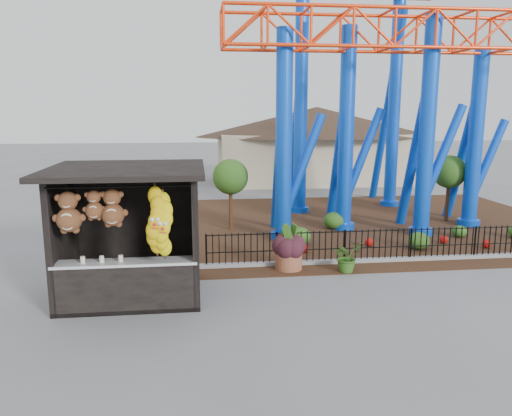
{
  "coord_description": "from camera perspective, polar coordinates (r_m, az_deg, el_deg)",
  "views": [
    {
      "loc": [
        -1.41,
        -10.54,
        4.38
      ],
      "look_at": [
        0.03,
        1.5,
        2.0
      ],
      "focal_mm": 35.0,
      "sensor_mm": 36.0,
      "label": 1
    }
  ],
  "objects": [
    {
      "name": "mulch_bed",
      "position": [
        19.8,
        9.24,
        -1.81
      ],
      "size": [
        18.0,
        12.0,
        0.02
      ],
      "primitive_type": "cube",
      "color": "#331E11",
      "rests_on": "ground"
    },
    {
      "name": "roller_coaster",
      "position": [
        19.98,
        12.87,
        16.75
      ],
      "size": [
        11.0,
        6.37,
        10.82
      ],
      "color": "blue",
      "rests_on": "ground"
    },
    {
      "name": "pavilion",
      "position": [
        31.46,
        6.92,
        8.61
      ],
      "size": [
        15.0,
        15.0,
        4.8
      ],
      "color": "#BFAD8C",
      "rests_on": "ground"
    },
    {
      "name": "potted_plant",
      "position": [
        13.97,
        10.36,
        -5.48
      ],
      "size": [
        0.99,
        0.93,
        0.88
      ],
      "primitive_type": "imported",
      "rotation": [
        0.0,
        0.0,
        0.38
      ],
      "color": "#30601C",
      "rests_on": "ground"
    },
    {
      "name": "curb",
      "position": [
        15.21,
        14.42,
        -5.76
      ],
      "size": [
        18.0,
        0.18,
        0.12
      ],
      "primitive_type": "cube",
      "color": "gray",
      "rests_on": "ground"
    },
    {
      "name": "picket_fence",
      "position": [
        15.44,
        17.63,
        -3.99
      ],
      "size": [
        12.2,
        0.06,
        1.0
      ],
      "primitive_type": null,
      "color": "black",
      "rests_on": "ground"
    },
    {
      "name": "prize_booth",
      "position": [
        11.89,
        -14.33,
        -3.07
      ],
      "size": [
        3.5,
        3.4,
        3.12
      ],
      "color": "black",
      "rests_on": "ground"
    },
    {
      "name": "landscaping",
      "position": [
        17.58,
        13.28,
        -2.66
      ],
      "size": [
        8.36,
        3.78,
        0.63
      ],
      "color": "#2A5218",
      "rests_on": "mulch_bed"
    },
    {
      "name": "terracotta_planter",
      "position": [
        14.04,
        3.75,
        -5.9
      ],
      "size": [
        0.86,
        0.86,
        0.56
      ],
      "primitive_type": "cylinder",
      "rotation": [
        0.0,
        0.0,
        -0.16
      ],
      "color": "brown",
      "rests_on": "ground"
    },
    {
      "name": "planter_foliage",
      "position": [
        13.88,
        3.78,
        -3.53
      ],
      "size": [
        0.7,
        0.7,
        0.64
      ],
      "primitive_type": "ellipsoid",
      "color": "black",
      "rests_on": "terracotta_planter"
    },
    {
      "name": "ground",
      "position": [
        11.5,
        0.77,
        -11.28
      ],
      "size": [
        120.0,
        120.0,
        0.0
      ],
      "primitive_type": "plane",
      "color": "slate",
      "rests_on": "ground"
    }
  ]
}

